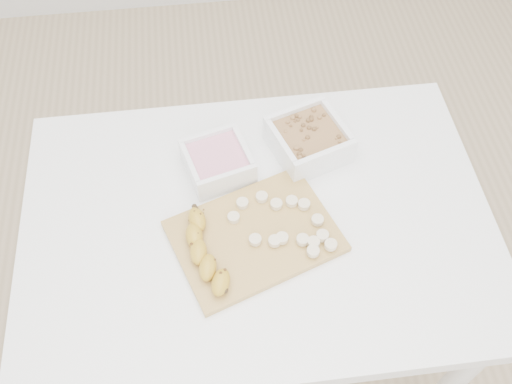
{
  "coord_description": "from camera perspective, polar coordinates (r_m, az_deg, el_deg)",
  "views": [
    {
      "loc": [
        -0.08,
        -0.64,
        1.78
      ],
      "look_at": [
        0.0,
        0.03,
        0.81
      ],
      "focal_mm": 40.0,
      "sensor_mm": 36.0,
      "label": 1
    }
  ],
  "objects": [
    {
      "name": "ground",
      "position": [
        1.89,
        0.11,
        -14.93
      ],
      "size": [
        3.5,
        3.5,
        0.0
      ],
      "primitive_type": "plane",
      "color": "#C6AD89",
      "rests_on": "ground"
    },
    {
      "name": "banana",
      "position": [
        1.14,
        -5.03,
        -6.07
      ],
      "size": [
        0.06,
        0.2,
        0.03
      ],
      "primitive_type": null,
      "rotation": [
        0.0,
        0.0,
        0.04
      ],
      "color": "#B58A22",
      "rests_on": "cutting_board"
    },
    {
      "name": "banana_slices",
      "position": [
        1.18,
        3.2,
        -3.31
      ],
      "size": [
        0.21,
        0.17,
        0.02
      ],
      "color": "beige",
      "rests_on": "cutting_board"
    },
    {
      "name": "bowl_granola",
      "position": [
        1.3,
        5.28,
        5.26
      ],
      "size": [
        0.2,
        0.2,
        0.07
      ],
      "color": "white",
      "rests_on": "table"
    },
    {
      "name": "bowl_yogurt",
      "position": [
        1.26,
        -3.85,
        3.06
      ],
      "size": [
        0.17,
        0.17,
        0.06
      ],
      "color": "white",
      "rests_on": "table"
    },
    {
      "name": "cutting_board",
      "position": [
        1.18,
        -0.13,
        -4.43
      ],
      "size": [
        0.38,
        0.33,
        0.01
      ],
      "primitive_type": "cube",
      "rotation": [
        0.0,
        0.0,
        0.34
      ],
      "color": "tan",
      "rests_on": "table"
    },
    {
      "name": "table",
      "position": [
        1.29,
        0.16,
        -5.04
      ],
      "size": [
        1.0,
        0.7,
        0.75
      ],
      "color": "white",
      "rests_on": "ground"
    }
  ]
}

